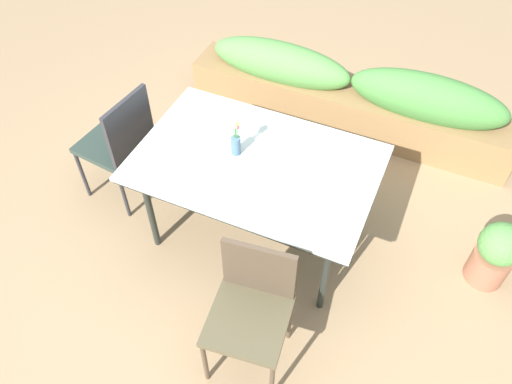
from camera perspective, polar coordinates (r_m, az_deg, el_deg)
ground_plane at (r=3.69m, az=0.07°, el=-6.16°), size 12.00×12.00×0.00m
dining_table at (r=3.21m, az=0.00°, el=2.77°), size 1.51×0.99×0.77m
chair_end_left at (r=3.75m, az=-14.99°, el=5.63°), size 0.49×0.49×0.96m
chair_near_right at (r=2.85m, az=-0.45°, el=-12.56°), size 0.48×0.48×0.88m
flower_vase at (r=3.15m, az=-2.29°, el=5.94°), size 0.06×0.06×0.28m
planter_box at (r=4.44m, az=10.51°, el=10.50°), size 2.78×0.40×0.70m
potted_plant at (r=3.68m, az=25.34°, el=-6.26°), size 0.29×0.29×0.52m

